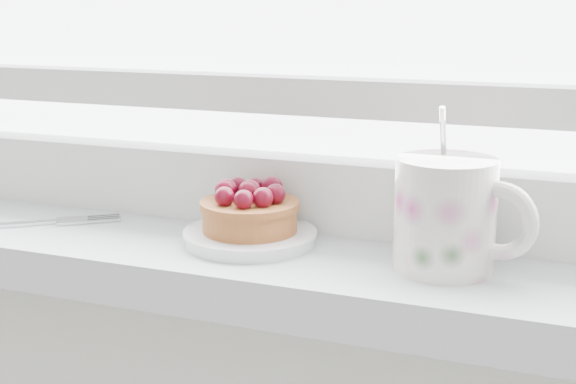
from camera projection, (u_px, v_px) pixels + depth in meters
The scene contains 4 objects.
saucer at pixel (250, 237), 0.74m from camera, with size 0.12×0.12×0.01m, color white.
raspberry_tart at pixel (250, 209), 0.73m from camera, with size 0.09×0.09×0.05m.
floral_mug at pixel (449, 213), 0.66m from camera, with size 0.13×0.10×0.14m.
fork at pixel (18, 224), 0.80m from camera, with size 0.17×0.13×0.00m.
Camera 1 is at (0.28, 1.25, 1.16)m, focal length 50.00 mm.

